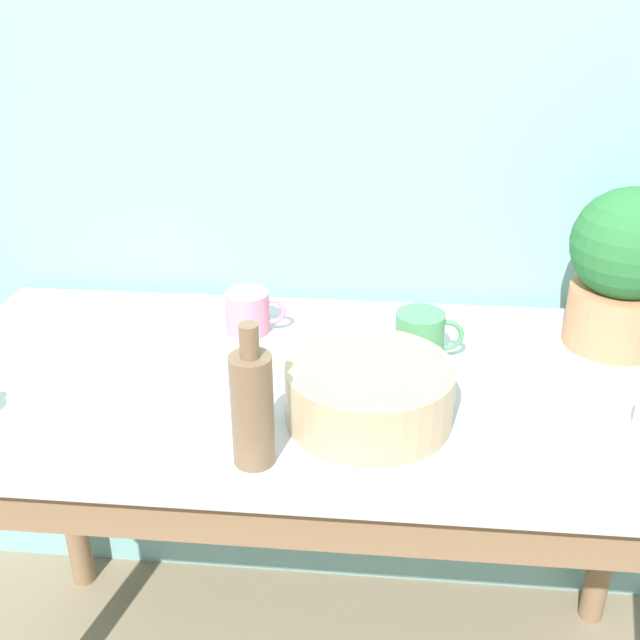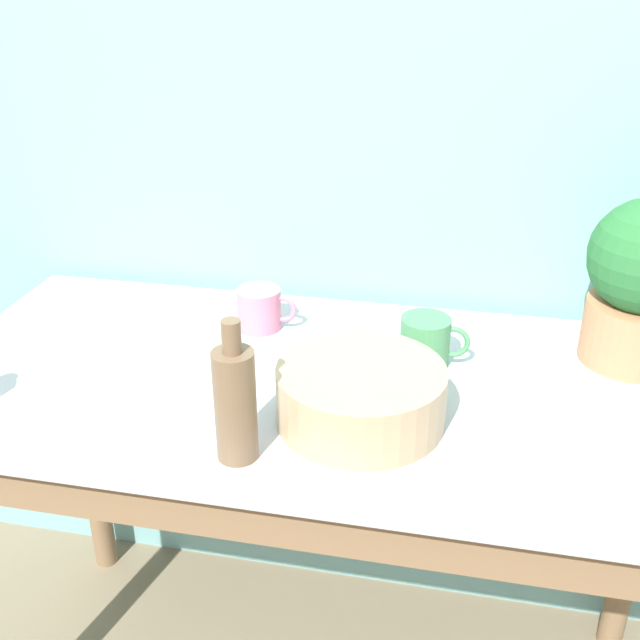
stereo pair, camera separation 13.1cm
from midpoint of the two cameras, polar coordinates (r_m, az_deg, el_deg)
The scene contains 6 objects.
wall_back at distance 1.61m, azimuth 5.39°, elevation 13.53°, with size 6.00×0.05×2.40m.
counter_table at distance 1.43m, azimuth 2.43°, elevation -10.63°, with size 1.46×0.69×0.85m.
bowl_wash_large at distance 1.23m, azimuth 6.18°, elevation -5.79°, with size 0.28×0.28×0.10m.
bottle_tall at distance 1.12m, azimuth -3.15°, elevation -6.37°, with size 0.06×0.06×0.23m.
mug_pink at distance 1.53m, azimuth -2.16°, elevation 0.81°, with size 0.12×0.09×0.09m.
mug_green at distance 1.41m, azimuth 10.73°, elevation -1.69°, with size 0.13×0.09×0.10m.
Camera 2 is at (0.24, -0.80, 1.55)m, focal length 42.00 mm.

